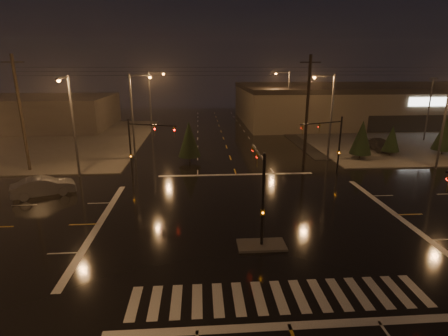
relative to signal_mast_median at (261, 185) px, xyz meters
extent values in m
plane|color=black|center=(0.00, 3.07, -3.75)|extent=(140.00, 140.00, 0.00)
cube|color=#45433E|center=(30.00, 33.07, -3.69)|extent=(36.00, 36.00, 0.12)
cube|color=#45433E|center=(-30.00, 33.07, -3.69)|extent=(36.00, 36.00, 0.12)
cube|color=#45433E|center=(0.00, -0.93, -3.68)|extent=(3.00, 1.60, 0.15)
cube|color=beige|center=(0.00, -5.93, -3.75)|extent=(15.00, 2.60, 0.01)
cube|color=beige|center=(0.00, -7.93, -3.75)|extent=(16.00, 0.50, 0.01)
cube|color=beige|center=(0.00, 14.07, -3.75)|extent=(16.00, 0.50, 0.01)
cube|color=black|center=(35.00, 31.07, -3.71)|extent=(50.00, 24.00, 0.08)
cube|color=brown|center=(35.00, 49.07, -0.25)|extent=(60.00, 28.00, 7.00)
cube|color=black|center=(35.00, 49.07, 3.05)|extent=(60.20, 28.20, 0.80)
cube|color=white|center=(35.00, 34.97, 1.45)|extent=(9.00, 0.20, 1.40)
cube|color=black|center=(35.00, 35.02, -2.15)|extent=(22.00, 0.15, 2.80)
cube|color=#3B3634|center=(-35.00, 45.07, -0.95)|extent=(30.00, 18.00, 5.60)
cylinder|color=black|center=(0.00, -0.93, -0.75)|extent=(0.18, 0.18, 6.00)
cylinder|color=black|center=(0.00, 1.32, 1.75)|extent=(0.12, 4.50, 0.12)
imported|color=#594707|center=(0.00, 3.35, 1.70)|extent=(0.16, 0.20, 1.00)
cube|color=#594707|center=(0.00, -0.93, -1.45)|extent=(0.25, 0.18, 0.35)
cylinder|color=black|center=(10.50, 13.57, -0.75)|extent=(0.18, 0.18, 6.00)
cylinder|color=black|center=(8.15, 12.72, 1.75)|extent=(4.74, 1.82, 0.12)
imported|color=#594707|center=(6.04, 11.95, 1.70)|extent=(0.24, 0.22, 1.00)
cube|color=#594707|center=(10.50, 13.57, -1.45)|extent=(0.25, 0.18, 0.35)
cylinder|color=black|center=(-10.50, 13.57, -0.75)|extent=(0.18, 0.18, 6.00)
cylinder|color=black|center=(-8.15, 12.72, 1.75)|extent=(4.74, 1.82, 0.12)
imported|color=#594707|center=(-6.04, 11.95, 1.70)|extent=(0.24, 0.22, 1.00)
cube|color=#594707|center=(-10.50, 13.57, -1.45)|extent=(0.25, 0.18, 0.35)
cylinder|color=#38383A|center=(-11.50, 21.07, 1.25)|extent=(0.24, 0.24, 10.00)
cylinder|color=#38383A|center=(-10.30, 21.07, 6.05)|extent=(2.40, 0.14, 0.14)
cube|color=#38383A|center=(-9.20, 21.07, 6.00)|extent=(0.70, 0.30, 0.18)
sphere|color=orange|center=(-9.20, 21.07, 5.87)|extent=(0.32, 0.32, 0.32)
cylinder|color=#38383A|center=(-11.50, 37.07, 1.25)|extent=(0.24, 0.24, 10.00)
cylinder|color=#38383A|center=(-10.30, 37.07, 6.05)|extent=(2.40, 0.14, 0.14)
cube|color=#38383A|center=(-9.20, 37.07, 6.00)|extent=(0.70, 0.30, 0.18)
sphere|color=orange|center=(-9.20, 37.07, 5.87)|extent=(0.32, 0.32, 0.32)
cylinder|color=#38383A|center=(11.50, 19.07, 1.25)|extent=(0.24, 0.24, 10.00)
cylinder|color=#38383A|center=(10.30, 19.07, 6.05)|extent=(2.40, 0.14, 0.14)
cube|color=#38383A|center=(9.20, 19.07, 6.00)|extent=(0.70, 0.30, 0.18)
sphere|color=orange|center=(9.20, 19.07, 5.87)|extent=(0.32, 0.32, 0.32)
cylinder|color=#38383A|center=(11.50, 39.07, 1.25)|extent=(0.24, 0.24, 10.00)
cylinder|color=#38383A|center=(10.30, 39.07, 6.05)|extent=(2.40, 0.14, 0.14)
cube|color=#38383A|center=(9.20, 39.07, 6.00)|extent=(0.70, 0.30, 0.18)
sphere|color=orange|center=(9.20, 39.07, 5.87)|extent=(0.32, 0.32, 0.32)
cylinder|color=#38383A|center=(-16.00, 14.57, 1.25)|extent=(0.24, 0.24, 10.00)
cylinder|color=#38383A|center=(-16.00, 13.37, 6.05)|extent=(0.14, 2.40, 0.14)
cube|color=#38383A|center=(-16.00, 12.27, 6.00)|extent=(0.30, 0.70, 0.18)
sphere|color=orange|center=(-16.00, 12.27, 5.87)|extent=(0.32, 0.32, 0.32)
cylinder|color=#38383A|center=(22.00, 14.57, 1.25)|extent=(0.24, 0.24, 10.00)
cylinder|color=black|center=(-22.00, 17.07, 2.25)|extent=(0.32, 0.32, 12.00)
cube|color=black|center=(-22.00, 17.07, 7.45)|extent=(2.20, 0.12, 0.12)
cylinder|color=black|center=(8.00, 17.07, 2.25)|extent=(0.32, 0.32, 12.00)
cube|color=black|center=(8.00, 17.07, 7.45)|extent=(2.20, 0.12, 0.12)
cylinder|color=black|center=(15.50, 19.18, -3.40)|extent=(0.18, 0.18, 0.70)
cone|color=black|center=(15.50, 19.18, -1.05)|extent=(2.56, 2.56, 4.00)
cylinder|color=black|center=(19.90, 20.33, -3.40)|extent=(0.18, 0.18, 0.70)
cone|color=black|center=(19.90, 20.33, -1.46)|extent=(2.04, 2.04, 3.19)
cylinder|color=black|center=(26.77, 20.48, -3.40)|extent=(0.18, 0.18, 0.70)
cone|color=black|center=(26.77, 20.48, -1.01)|extent=(2.62, 2.62, 4.09)
cylinder|color=black|center=(-4.92, 19.40, -3.40)|extent=(0.18, 0.18, 0.70)
cone|color=black|center=(-4.92, 19.40, -1.02)|extent=(2.60, 2.60, 4.07)
imported|color=black|center=(20.05, 23.21, -2.91)|extent=(2.27, 5.02, 1.67)
imported|color=slate|center=(-17.27, 9.22, -2.92)|extent=(5.36, 3.68, 1.67)
camera|label=1|loc=(-3.73, -20.29, 7.09)|focal=28.00mm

